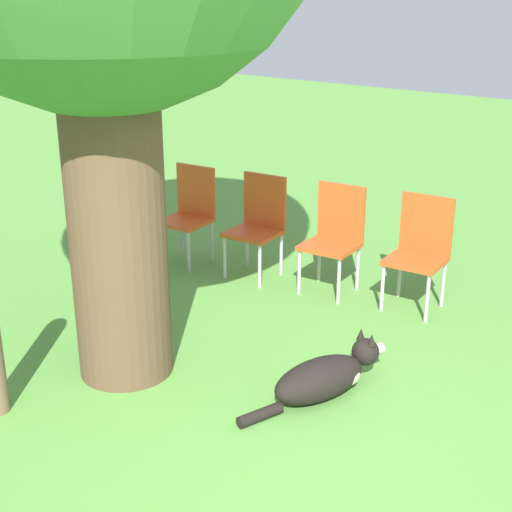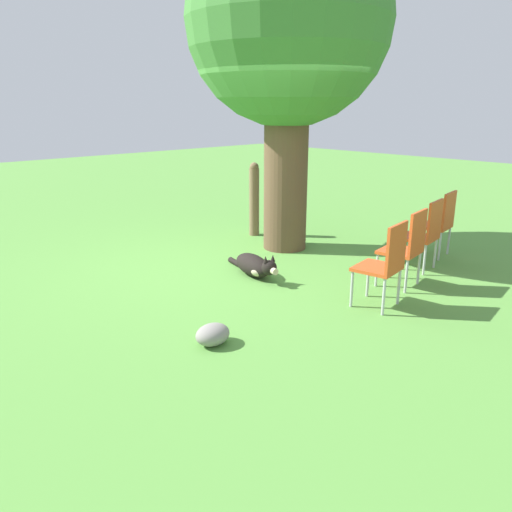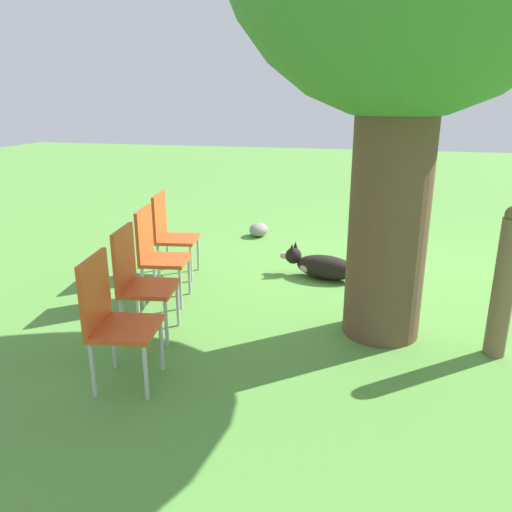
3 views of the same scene
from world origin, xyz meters
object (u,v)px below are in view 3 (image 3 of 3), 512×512
red_chair_3 (112,314)px  red_chair_0 (170,230)px  red_chair_1 (156,250)px  fence_post (505,282)px  red_chair_2 (138,277)px  dog (321,266)px

red_chair_3 → red_chair_0: bearing=94.9°
red_chair_3 → red_chair_1: bearing=94.9°
fence_post → red_chair_0: fence_post is taller
red_chair_1 → red_chair_2: bearing=-85.1°
red_chair_2 → red_chair_0: bearing=94.9°
dog → red_chair_0: (1.66, 0.29, 0.38)m
fence_post → red_chair_3: 2.86m
dog → red_chair_0: red_chair_0 is taller
red_chair_1 → red_chair_2: size_ratio=1.00×
dog → red_chair_1: (1.49, 1.02, 0.38)m
dog → red_chair_3: size_ratio=1.24×
red_chair_0 → red_chair_3: bearing=-85.1°
fence_post → red_chair_0: size_ratio=1.28×
red_chair_1 → red_chair_3: size_ratio=1.00×
fence_post → red_chair_2: size_ratio=1.28×
dog → red_chair_1: bearing=47.9°
fence_post → red_chair_0: bearing=-19.5°
red_chair_0 → red_chair_3: size_ratio=1.00×
red_chair_3 → dog: bearing=56.8°
dog → red_chair_2: bearing=66.4°
fence_post → red_chair_2: fence_post is taller
red_chair_2 → red_chair_3: bearing=-85.1°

